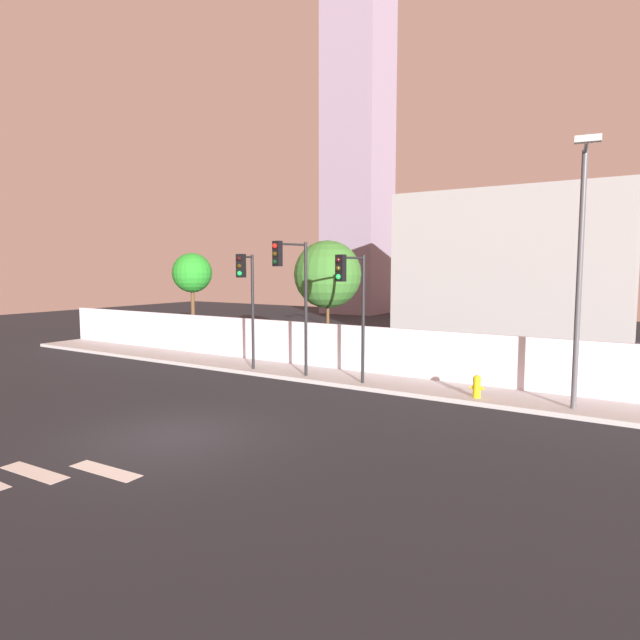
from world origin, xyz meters
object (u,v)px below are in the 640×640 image
traffic_light_right (291,279)px  traffic_light_left (246,286)px  roadside_tree_midleft (328,275)px  street_lamp_curbside (580,258)px  fire_hydrant (477,385)px  roadside_tree_leftmost (192,273)px  traffic_light_center (351,291)px

traffic_light_right → traffic_light_left: bearing=174.4°
traffic_light_right → roadside_tree_midleft: roadside_tree_midleft is taller
traffic_light_left → street_lamp_curbside: 11.85m
fire_hydrant → traffic_light_right: bearing=-173.9°
roadside_tree_leftmost → street_lamp_curbside: bearing=-10.5°
traffic_light_left → traffic_light_right: (2.32, -0.23, 0.31)m
traffic_light_right → fire_hydrant: bearing=6.1°
street_lamp_curbside → roadside_tree_leftmost: (-18.66, 3.44, -0.57)m
roadside_tree_leftmost → roadside_tree_midleft: (8.26, 0.00, -0.00)m
roadside_tree_midleft → street_lamp_curbside: bearing=-18.3°
fire_hydrant → roadside_tree_midleft: roadside_tree_midleft is taller
street_lamp_curbside → fire_hydrant: (-2.81, 0.11, -3.98)m
traffic_light_center → traffic_light_right: (-2.44, -0.09, 0.36)m
roadside_tree_leftmost → roadside_tree_midleft: roadside_tree_midleft is taller
traffic_light_right → traffic_light_center: bearing=2.1°
fire_hydrant → roadside_tree_leftmost: size_ratio=0.14×
traffic_light_center → street_lamp_curbside: street_lamp_curbside is taller
street_lamp_curbside → roadside_tree_midleft: 10.97m
fire_hydrant → roadside_tree_midleft: 8.96m
traffic_light_right → street_lamp_curbside: (9.48, 0.60, 0.69)m
traffic_light_left → roadside_tree_midleft: bearing=69.8°
traffic_light_center → fire_hydrant: (4.22, 0.62, -2.93)m
traffic_light_left → street_lamp_curbside: street_lamp_curbside is taller
street_lamp_curbside → traffic_light_center: bearing=-175.8°
traffic_light_left → roadside_tree_leftmost: 7.86m
traffic_light_left → street_lamp_curbside: (11.80, 0.37, 1.00)m
street_lamp_curbside → roadside_tree_midleft: size_ratio=1.36×
traffic_light_left → roadside_tree_leftmost: bearing=150.9°
traffic_light_left → roadside_tree_midleft: 4.09m
roadside_tree_leftmost → roadside_tree_midleft: bearing=0.0°
fire_hydrant → roadside_tree_midleft: bearing=156.3°
traffic_light_center → traffic_light_left: bearing=178.3°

